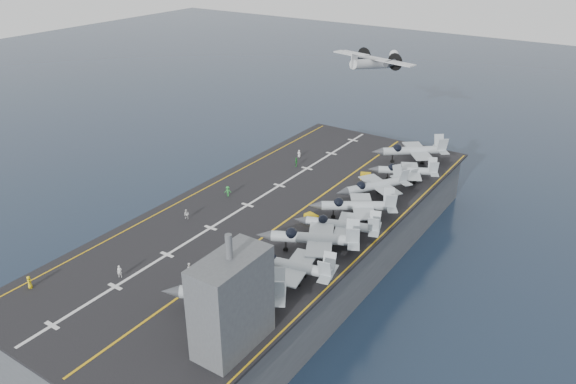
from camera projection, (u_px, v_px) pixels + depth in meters
The scene contains 27 objects.
ground at pixel (276, 265), 101.40m from camera, with size 500.00×500.00×0.00m, color #142135.
hull at pixel (275, 241), 99.24m from camera, with size 36.00×90.00×10.00m, color #56595E.
flight_deck at pixel (275, 215), 97.00m from camera, with size 38.00×92.00×0.40m, color black.
foul_line at pixel (290, 218), 95.40m from camera, with size 0.35×90.00×0.02m, color gold.
landing_centerline at pixel (248, 205), 99.92m from camera, with size 0.50×90.00×0.02m, color silver.
deck_edge_port at pixel (201, 190), 105.44m from camera, with size 0.25×90.00×0.02m, color gold.
deck_edge_stbd at pixel (372, 244), 87.62m from camera, with size 0.25×90.00×0.02m, color gold.
island_superstructure at pixel (231, 292), 63.66m from camera, with size 5.00×10.00×15.00m, color #56595E, non-canonical shape.
fighter_jet_1 at pixel (232, 291), 71.70m from camera, with size 19.31×17.61×5.58m, color gray, non-canonical shape.
fighter_jet_2 at pixel (291, 265), 77.94m from camera, with size 15.94×12.26×4.96m, color #9DA5AF, non-canonical shape.
fighter_jet_3 at pixel (314, 237), 84.24m from camera, with size 18.73×16.43×5.45m, color #979EA7, non-canonical shape.
fighter_jet_4 at pixel (342, 224), 88.58m from camera, with size 16.09×13.21×4.81m, color #8C949C, non-canonical shape.
fighter_jet_5 at pixel (358, 205), 94.37m from camera, with size 17.70×16.28×5.11m, color #969DA6, non-canonical shape.
fighter_jet_6 at pixel (376, 185), 101.78m from camera, with size 15.88×17.41×5.03m, color #8E959D, non-canonical shape.
fighter_jet_7 at pixel (407, 170), 108.40m from camera, with size 15.92×14.09×4.62m, color #8E969F, non-canonical shape.
fighter_jet_8 at pixel (414, 150), 116.92m from camera, with size 18.87×18.13×5.48m, color #8C949B, non-canonical shape.
tow_cart_a at pixel (227, 261), 82.17m from camera, with size 2.33×1.66×1.31m, color gold, non-canonical shape.
tow_cart_b at pixel (311, 218), 94.05m from camera, with size 2.54×2.00×1.33m, color gold, non-canonical shape.
tow_cart_c at pixel (366, 176), 109.99m from camera, with size 2.38×2.02×1.21m, color gold, non-canonical shape.
crew_0 at pixel (29, 282), 76.80m from camera, with size 1.34×1.29×1.87m, color yellow.
crew_1 at pixel (120, 272), 79.12m from camera, with size 1.36×1.30×1.90m, color silver.
crew_2 at pixel (187, 214), 94.84m from camera, with size 1.09×0.74×1.79m, color silver.
crew_3 at pixel (228, 191), 102.83m from camera, with size 1.40×1.38×1.97m, color green.
crew_4 at pixel (296, 162), 115.51m from camera, with size 1.28×1.41×1.95m, color #268C33.
crew_5 at pixel (299, 154), 120.26m from camera, with size 0.96×0.64×1.59m, color white.
crew_7 at pixel (189, 269), 79.53m from camera, with size 1.44×1.28×2.00m, color white.
transport_plane at pixel (373, 64), 134.31m from camera, with size 25.80×20.25×5.43m, color silver, non-canonical shape.
Camera 1 is at (49.58, -70.06, 55.62)m, focal length 35.00 mm.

